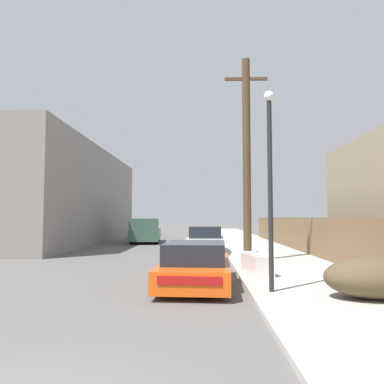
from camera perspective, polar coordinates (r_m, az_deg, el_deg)
The scene contains 10 objects.
sidewalk_curb at distance 26.89m, azimuth 8.60°, elevation -7.76°, with size 4.20×63.00×0.12m, color #ADA89E.
discarded_fridge at distance 12.27m, azimuth 9.86°, elevation -10.70°, with size 0.87×1.65×0.68m.
parked_sports_car_red at distance 10.70m, azimuth 0.61°, elevation -11.14°, with size 2.09×4.69×1.23m.
car_parked_mid at distance 19.72m, azimuth 2.11°, elevation -7.46°, with size 2.00×4.51×1.44m.
pickup_truck at distance 28.12m, azimuth -7.12°, elevation -5.86°, with size 2.51×5.64×1.81m.
utility_pole at distance 15.77m, azimuth 8.33°, elevation 5.40°, with size 1.80×0.33×8.46m.
street_lamp at distance 9.47m, azimuth 11.80°, elevation 2.67°, with size 0.26×0.26×4.97m.
brush_pile at distance 9.45m, azimuth 26.17°, elevation -11.62°, with size 2.27×1.42×0.92m.
wooden_fence at distance 19.10m, azimuth 17.49°, elevation -6.40°, with size 0.08×32.25×1.78m, color brown.
building_left_block at distance 29.84m, azimuth -19.65°, elevation -0.62°, with size 7.00×21.53×6.95m, color gray.
Camera 1 is at (2.06, -3.13, 1.93)m, focal length 35.00 mm.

